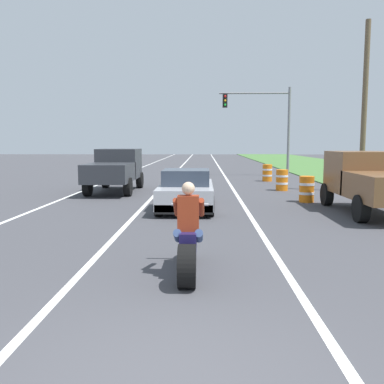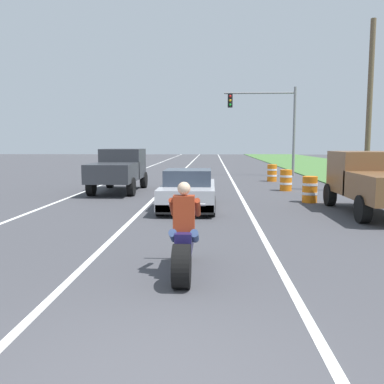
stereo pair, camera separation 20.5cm
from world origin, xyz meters
name	(u,v)px [view 1 (the left image)]	position (x,y,z in m)	size (l,w,h in m)	color
lane_stripe_left_solid	(103,183)	(-5.40, 20.00, 0.00)	(0.14, 120.00, 0.01)	white
lane_stripe_right_solid	(229,183)	(1.80, 20.00, 0.00)	(0.14, 120.00, 0.01)	white
lane_stripe_centre_dashed	(166,183)	(-1.80, 20.00, 0.00)	(0.14, 120.00, 0.01)	white
motorcycle_with_rider	(188,242)	(0.09, 3.34, 0.59)	(0.70, 2.21, 1.62)	black
sports_car_silver	(186,191)	(-0.25, 10.75, 0.63)	(1.84, 4.30, 1.37)	#B7B7BC
pickup_truck_left_lane_dark_grey	(115,168)	(-3.76, 15.70, 1.11)	(2.02, 4.80, 1.98)	#2D3035
pickup_truck_right_shoulder_brown	(371,179)	(5.72, 9.94, 1.11)	(2.02, 4.80, 1.98)	brown
traffic_light_mast_near	(267,117)	(4.62, 25.29, 4.01)	(4.83, 0.34, 6.00)	gray
utility_pole_roadside	(364,108)	(7.69, 16.06, 3.88)	(0.24, 0.24, 7.75)	brown
construction_barrel_nearest	(307,189)	(4.30, 12.48, 0.50)	(0.58, 0.58, 1.00)	orange
construction_barrel_mid	(282,180)	(4.09, 16.42, 0.50)	(0.58, 0.58, 1.00)	orange
construction_barrel_far	(267,173)	(4.13, 21.33, 0.50)	(0.58, 0.58, 1.00)	orange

